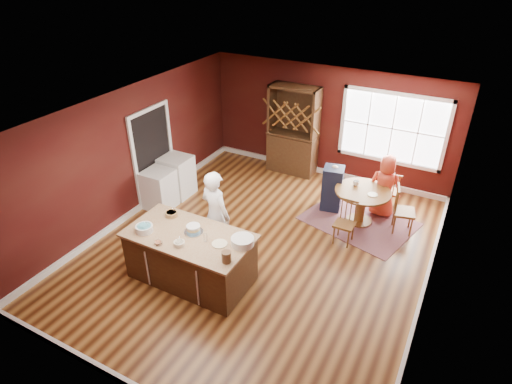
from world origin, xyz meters
TOP-DOWN VIEW (x-y plane):
  - room_shell at (0.00, 0.00)m, footprint 7.00×7.00m
  - window at (1.50, 3.47)m, footprint 2.36×0.10m
  - doorway at (-2.97, 0.60)m, footprint 0.08×1.26m
  - kitchen_island at (-0.66, -1.32)m, footprint 2.12×1.11m
  - dining_table at (1.41, 1.76)m, footprint 1.13×1.13m
  - baker at (-0.64, -0.53)m, footprint 0.71×0.55m
  - layer_cake at (-0.63, -1.22)m, footprint 0.32×0.32m
  - bowl_blue at (-1.37, -1.58)m, footprint 0.29×0.29m
  - bowl_yellow at (-1.26, -1.00)m, footprint 0.22×0.22m
  - bowl_pink at (-0.94, -1.75)m, footprint 0.13×0.13m
  - bowl_olive at (-0.63, -1.61)m, footprint 0.18×0.18m
  - drinking_glass at (-0.32, -1.33)m, footprint 0.07×0.07m
  - dinner_plate at (-0.08, -1.29)m, footprint 0.25×0.25m
  - white_tub at (0.25, -1.13)m, footprint 0.37×0.37m
  - stoneware_crock at (0.25, -1.61)m, footprint 0.15×0.15m
  - rug at (1.41, 1.76)m, footprint 2.46×2.12m
  - chair_east at (2.26, 1.83)m, footprint 0.49×0.51m
  - chair_south at (1.33, 0.92)m, footprint 0.38×0.36m
  - chair_north at (1.82, 2.58)m, footprint 0.44×0.43m
  - seated_woman at (1.74, 2.28)m, footprint 0.70×0.47m
  - high_chair at (0.70, 1.99)m, footprint 0.49×0.49m
  - toddler at (0.66, 2.11)m, footprint 0.18×0.14m
  - table_plate at (1.63, 1.68)m, footprint 0.20×0.20m
  - table_cup at (1.22, 1.91)m, footprint 0.16×0.16m
  - hutch at (-0.78, 3.22)m, footprint 1.21×0.50m
  - washer at (-2.64, 0.28)m, footprint 0.60×0.58m
  - dryer at (-2.64, 0.92)m, footprint 0.64×0.62m

SIDE VIEW (x-z plane):
  - rug at x=1.41m, z-range 0.00..0.01m
  - washer at x=-2.64m, z-range 0.00..0.87m
  - kitchen_island at x=-0.66m, z-range -0.02..0.90m
  - chair_south at x=1.33m, z-range 0.00..0.90m
  - chair_north at x=1.82m, z-range 0.00..0.93m
  - dryer at x=-2.64m, z-range 0.00..0.93m
  - chair_east at x=2.26m, z-range 0.00..1.01m
  - high_chair at x=0.70m, z-range 0.00..1.03m
  - dining_table at x=1.41m, z-range 0.16..0.91m
  - seated_woman at x=1.74m, z-range 0.00..1.37m
  - table_plate at x=1.63m, z-range 0.75..0.77m
  - table_cup at x=1.22m, z-range 0.75..0.85m
  - toddler at x=0.66m, z-range 0.68..0.94m
  - baker at x=-0.64m, z-range 0.00..1.73m
  - dinner_plate at x=-0.08m, z-range 0.92..0.94m
  - bowl_pink at x=-0.94m, z-range 0.92..0.97m
  - bowl_olive at x=-0.63m, z-range 0.92..0.99m
  - bowl_yellow at x=-1.26m, z-range 0.92..1.00m
  - bowl_blue at x=-1.37m, z-range 0.92..1.03m
  - white_tub at x=0.25m, z-range 0.92..1.05m
  - layer_cake at x=-0.63m, z-range 0.92..1.05m
  - drinking_glass at x=-0.32m, z-range 0.92..1.06m
  - stoneware_crock at x=0.25m, z-range 0.92..1.10m
  - doorway at x=-2.97m, z-range -0.04..2.09m
  - hutch at x=-0.78m, z-range 0.00..2.21m
  - room_shell at x=0.00m, z-range -2.15..4.85m
  - window at x=1.50m, z-range 0.67..2.33m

